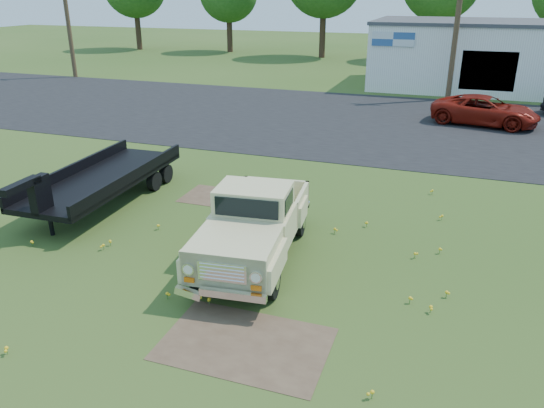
{
  "coord_description": "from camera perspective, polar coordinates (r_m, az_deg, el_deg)",
  "views": [
    {
      "loc": [
        4.59,
        -10.32,
        5.96
      ],
      "look_at": [
        0.61,
        1.0,
        1.08
      ],
      "focal_mm": 35.0,
      "sensor_mm": 36.0,
      "label": 1
    }
  ],
  "objects": [
    {
      "name": "ground",
      "position": [
        12.77,
        -4.08,
        -5.76
      ],
      "size": [
        140.0,
        140.0,
        0.0
      ],
      "primitive_type": "plane",
      "color": "#2D4C18",
      "rests_on": "ground"
    },
    {
      "name": "flatbed_trailer",
      "position": [
        16.46,
        -17.78,
        3.01
      ],
      "size": [
        2.34,
        6.43,
        1.73
      ],
      "primitive_type": null,
      "rotation": [
        0.0,
        0.0,
        0.03
      ],
      "color": "black",
      "rests_on": "ground"
    },
    {
      "name": "asphalt_lot",
      "position": [
        26.41,
        8.98,
        8.82
      ],
      "size": [
        90.0,
        14.0,
        0.02
      ],
      "primitive_type": "cube",
      "color": "black",
      "rests_on": "ground"
    },
    {
      "name": "utility_pole_west",
      "position": [
        41.87,
        -21.24,
        18.88
      ],
      "size": [
        1.6,
        0.3,
        9.0
      ],
      "color": "#442E1F",
      "rests_on": "ground"
    },
    {
      "name": "vintage_pickup_truck",
      "position": [
        12.29,
        -1.95,
        -2.09
      ],
      "size": [
        2.51,
        5.26,
        1.84
      ],
      "primitive_type": null,
      "rotation": [
        0.0,
        0.0,
        0.11
      ],
      "color": "beige",
      "rests_on": "ground"
    },
    {
      "name": "utility_pole_mid",
      "position": [
        32.35,
        19.37,
        18.56
      ],
      "size": [
        1.6,
        0.3,
        9.0
      ],
      "color": "#442E1F",
      "rests_on": "ground"
    },
    {
      "name": "commercial_building",
      "position": [
        37.54,
        22.19,
        14.67
      ],
      "size": [
        14.2,
        8.2,
        4.15
      ],
      "color": "silver",
      "rests_on": "ground"
    },
    {
      "name": "red_pickup",
      "position": [
        27.1,
        21.93,
        9.28
      ],
      "size": [
        5.12,
        3.05,
        1.33
      ],
      "primitive_type": "imported",
      "rotation": [
        0.0,
        0.0,
        1.39
      ],
      "color": "maroon",
      "rests_on": "ground"
    },
    {
      "name": "dirt_patch_b",
      "position": [
        16.43,
        -5.69,
        0.74
      ],
      "size": [
        2.2,
        1.6,
        0.01
      ],
      "primitive_type": "cube",
      "color": "#4F3A2A",
      "rests_on": "ground"
    },
    {
      "name": "dirt_patch_a",
      "position": [
        9.93,
        -2.9,
        -14.79
      ],
      "size": [
        3.0,
        2.0,
        0.01
      ],
      "primitive_type": "cube",
      "color": "#4F3A2A",
      "rests_on": "ground"
    }
  ]
}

